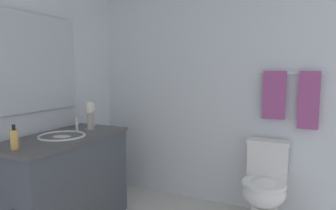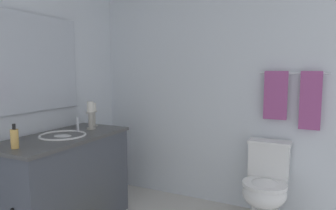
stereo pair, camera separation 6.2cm
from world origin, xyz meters
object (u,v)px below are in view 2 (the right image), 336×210
at_px(vanity_cabinet, 65,183).
at_px(candle_holder_short, 91,115).
at_px(toilet, 266,185).
at_px(sink_basin, 63,140).
at_px(candle_holder_tall, 93,114).
at_px(towel_bar, 294,73).
at_px(mirror, 36,63).
at_px(towel_near_vanity, 276,95).
at_px(towel_center, 310,101).
at_px(soap_bottle, 15,138).

bearing_deg(vanity_cabinet, candle_holder_short, 86.99).
distance_m(vanity_cabinet, toilet, 1.80).
height_order(sink_basin, candle_holder_short, candle_holder_short).
distance_m(vanity_cabinet, sink_basin, 0.38).
xyz_separation_m(sink_basin, candle_holder_short, (0.02, 0.35, 0.18)).
distance_m(candle_holder_tall, toilet, 1.79).
distance_m(sink_basin, toilet, 1.85).
xyz_separation_m(candle_holder_short, toilet, (1.56, 0.52, -0.62)).
relative_size(toilet, towel_bar, 1.26).
relative_size(mirror, candle_holder_tall, 4.08).
height_order(mirror, towel_near_vanity, mirror).
height_order(sink_basin, candle_holder_tall, candle_holder_tall).
bearing_deg(towel_near_vanity, sink_basin, -146.46).
distance_m(vanity_cabinet, candle_holder_tall, 0.73).
distance_m(sink_basin, towel_center, 2.21).
relative_size(mirror, candle_holder_short, 3.63).
distance_m(candle_holder_tall, candle_holder_short, 0.15).
xyz_separation_m(mirror, soap_bottle, (0.29, -0.47, -0.55)).
distance_m(candle_holder_short, soap_bottle, 0.82).
bearing_deg(toilet, towel_bar, 51.25).
xyz_separation_m(towel_near_vanity, towel_center, (0.30, 0.00, -0.04)).
distance_m(vanity_cabinet, candle_holder_short, 0.66).
height_order(toilet, towel_center, towel_center).
distance_m(sink_basin, soap_bottle, 0.49).
xyz_separation_m(candle_holder_tall, towel_center, (1.97, 0.59, 0.17)).
xyz_separation_m(toilet, towel_bar, (0.18, 0.22, 1.01)).
height_order(towel_bar, towel_near_vanity, towel_near_vanity).
bearing_deg(soap_bottle, towel_bar, 41.66).
bearing_deg(mirror, soap_bottle, -58.52).
xyz_separation_m(soap_bottle, toilet, (1.57, 1.33, -0.55)).
distance_m(soap_bottle, towel_near_vanity, 2.23).
bearing_deg(towel_near_vanity, toilet, -98.27).
height_order(vanity_cabinet, towel_near_vanity, towel_near_vanity).
bearing_deg(towel_near_vanity, towel_center, 0.00).
xyz_separation_m(sink_basin, candle_holder_tall, (-0.06, 0.48, 0.16)).
distance_m(sink_basin, towel_bar, 2.14).
bearing_deg(towel_bar, vanity_cabinet, -148.30).
distance_m(mirror, towel_center, 2.46).
bearing_deg(vanity_cabinet, sink_basin, 90.00).
relative_size(vanity_cabinet, soap_bottle, 6.65).
relative_size(vanity_cabinet, toilet, 1.60).
height_order(candle_holder_tall, towel_near_vanity, towel_near_vanity).
xyz_separation_m(toilet, towel_center, (0.33, 0.20, 0.77)).
bearing_deg(candle_holder_tall, candle_holder_short, -59.10).
bearing_deg(toilet, sink_basin, -151.36).
height_order(toilet, towel_near_vanity, towel_near_vanity).
relative_size(towel_bar, towel_center, 1.13).
relative_size(sink_basin, towel_bar, 0.68).
bearing_deg(towel_near_vanity, towel_bar, 6.90).
relative_size(toilet, towel_center, 1.43).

